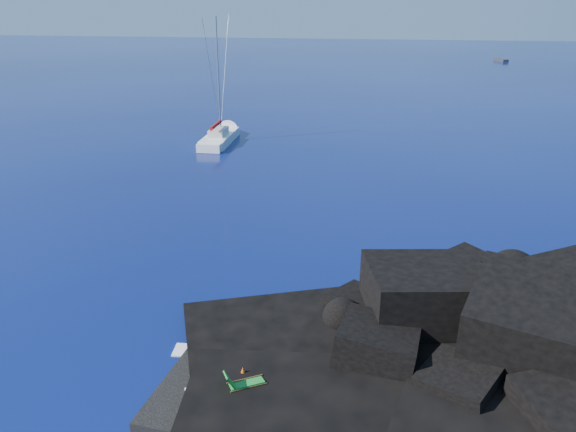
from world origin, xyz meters
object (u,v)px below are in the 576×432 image
object	(u,v)px
distant_boat_a	(501,61)
deck_chair	(247,379)
sailboat	(220,142)
sunbather	(217,386)
marker_cone	(243,373)

from	to	relation	value
distant_boat_a	deck_chair	bearing A→B (deg)	-123.47
deck_chair	sailboat	bearing A→B (deg)	76.35
sunbather	distant_boat_a	distance (m)	129.78
sunbather	marker_cone	distance (m)	1.09
deck_chair	sunbather	xyz separation A→B (m)	(-1.06, -0.14, -0.32)
sailboat	marker_cone	xyz separation A→B (m)	(11.59, -37.15, 0.61)
deck_chair	distant_boat_a	size ratio (longest dim) A/B	0.32
sailboat	marker_cone	bearing A→B (deg)	-74.40
deck_chair	marker_cone	xyz separation A→B (m)	(-0.30, 0.63, -0.23)
sailboat	distant_boat_a	bearing A→B (deg)	62.34
deck_chair	distant_boat_a	bearing A→B (deg)	45.09
deck_chair	distant_boat_a	xyz separation A→B (m)	(30.84, 125.66, -0.84)
deck_chair	sunbather	size ratio (longest dim) A/B	0.88
sunbather	distant_boat_a	bearing A→B (deg)	41.63
distant_boat_a	sunbather	bearing A→B (deg)	-123.91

